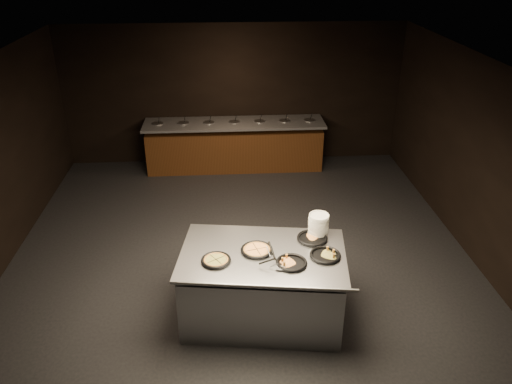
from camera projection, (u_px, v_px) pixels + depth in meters
room at (241, 177)px, 6.82m from camera, size 7.02×8.02×2.92m
salad_bar at (235, 148)px, 10.44m from camera, size 3.70×0.83×1.18m
serving_counter at (263, 287)px, 6.27m from camera, size 2.16×1.55×0.97m
plate_stack at (319, 224)px, 6.39m from camera, size 0.26×0.26×0.27m
pan_veggie_whole at (216, 260)px, 5.88m from camera, size 0.36×0.36×0.04m
pan_cheese_whole at (257, 250)px, 6.08m from camera, size 0.39×0.39×0.04m
pan_cheese_slices_a at (312, 238)px, 6.32m from camera, size 0.39×0.39×0.04m
pan_cheese_slices_b at (291, 263)px, 5.84m from camera, size 0.37×0.37×0.04m
pan_veggie_slices at (325, 255)px, 5.98m from camera, size 0.38×0.38×0.04m
server_left at (270, 251)px, 5.94m from camera, size 0.19×0.35×0.18m
server_right at (271, 263)px, 5.74m from camera, size 0.31×0.12×0.15m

